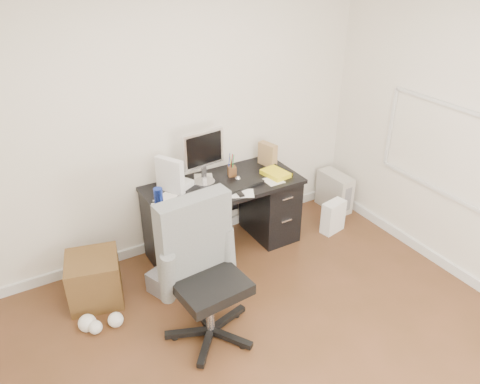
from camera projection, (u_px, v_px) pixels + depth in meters
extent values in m
plane|color=#482E17|center=(295.00, 372.00, 3.47)|extent=(4.00, 4.00, 0.00)
cube|color=silver|center=(175.00, 119.00, 4.33)|extent=(4.00, 0.02, 2.70)
cube|color=silver|center=(184.00, 236.00, 4.94)|extent=(4.00, 0.03, 0.10)
cube|color=silver|center=(469.00, 279.00, 4.32)|extent=(0.03, 4.00, 0.10)
cube|color=black|center=(223.00, 185.00, 4.49)|extent=(1.50, 0.70, 0.04)
cube|color=black|center=(173.00, 234.00, 4.43)|extent=(0.40, 0.60, 0.71)
cube|color=black|center=(270.00, 204.00, 4.92)|extent=(0.40, 0.60, 0.71)
cube|color=black|center=(208.00, 196.00, 4.88)|extent=(0.70, 0.03, 0.51)
cube|color=black|center=(242.00, 185.00, 4.43)|extent=(0.46, 0.21, 0.03)
sphere|color=silver|center=(238.00, 179.00, 4.51)|extent=(0.07, 0.07, 0.06)
cylinder|color=#162D9B|center=(159.00, 198.00, 4.06)|extent=(0.10, 0.10, 0.18)
cube|color=white|center=(170.00, 175.00, 4.28)|extent=(0.25, 0.31, 0.33)
cube|color=#966D48|center=(268.00, 154.00, 4.79)|extent=(0.15, 0.22, 0.24)
cube|color=yellow|center=(276.00, 173.00, 4.63)|extent=(0.24, 0.29, 0.05)
cube|color=#B8B3A6|center=(335.00, 191.00, 5.45)|extent=(0.21, 0.45, 0.44)
cube|color=white|center=(333.00, 217.00, 5.03)|extent=(0.29, 0.23, 0.36)
cube|color=#483215|center=(94.00, 279.00, 4.06)|extent=(0.53, 0.53, 0.44)
cube|color=slate|center=(170.00, 279.00, 4.24)|extent=(0.42, 0.39, 0.20)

